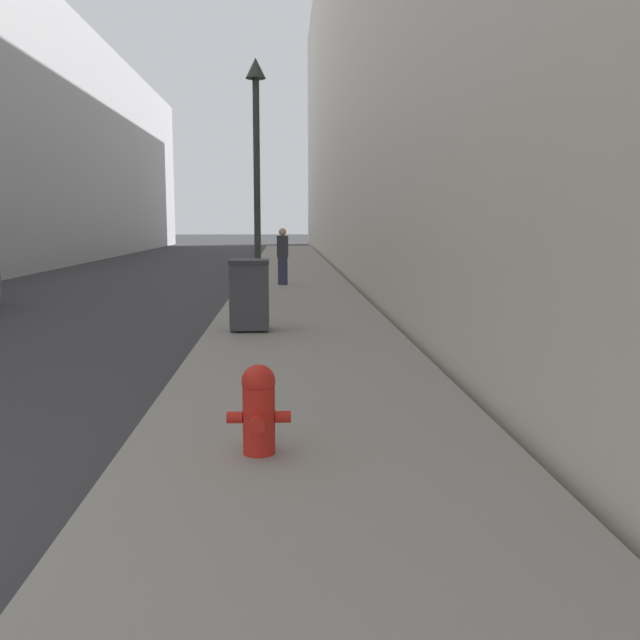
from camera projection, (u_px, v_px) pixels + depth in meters
sidewalk_right at (294, 281)px, 21.65m from camera, size 3.12×60.00×0.12m
building_right_stone at (480, 64)px, 28.82m from camera, size 12.00×60.00×16.35m
fire_hydrant at (259, 407)px, 5.36m from camera, size 0.48×0.37×0.69m
trash_bin at (250, 294)px, 11.44m from camera, size 0.63×0.67×1.14m
lamppost at (257, 152)px, 15.53m from camera, size 0.43×0.43×5.23m
pedestrian_on_sidewalk at (283, 256)px, 19.69m from camera, size 0.32×0.21×1.56m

